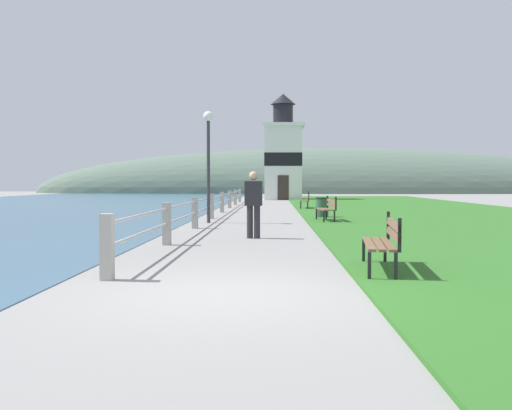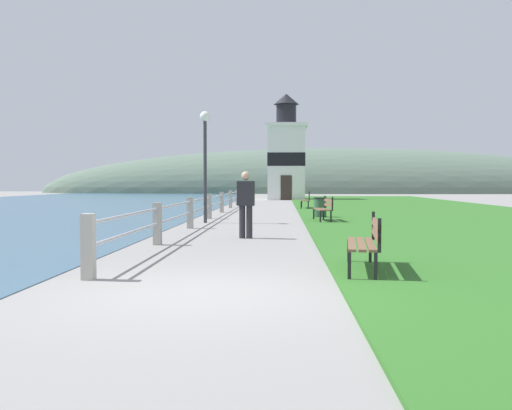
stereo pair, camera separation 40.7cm
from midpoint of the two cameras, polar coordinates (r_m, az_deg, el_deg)
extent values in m
plane|color=gray|center=(7.51, -5.13, -8.85)|extent=(160.00, 160.00, 0.00)
cube|color=#2D6623|center=(28.22, 16.11, -0.67)|extent=(12.00, 59.95, 0.06)
cube|color=#A8A399|center=(8.79, -15.96, -4.05)|extent=(0.18, 0.18, 0.99)
cube|color=#A8A399|center=(13.33, -9.79, -1.86)|extent=(0.18, 0.18, 0.99)
cube|color=#A8A399|center=(17.96, -6.78, -0.77)|extent=(0.18, 0.18, 0.99)
cube|color=#A8A399|center=(22.63, -5.00, -0.13)|extent=(0.18, 0.18, 0.99)
cube|color=#A8A399|center=(27.31, -3.84, 0.29)|extent=(0.18, 0.18, 0.99)
cube|color=#A8A399|center=(31.99, -3.01, 0.58)|extent=(0.18, 0.18, 0.99)
cube|color=#A8A399|center=(36.69, -2.40, 0.80)|extent=(0.18, 0.18, 0.99)
cube|color=#A8A399|center=(41.39, -1.93, 0.98)|extent=(0.18, 0.18, 0.99)
cylinder|color=#B2B2B7|center=(24.95, -4.37, 0.89)|extent=(0.06, 32.97, 0.06)
cylinder|color=#B2B2B7|center=(24.96, -4.37, 0.10)|extent=(0.06, 32.97, 0.06)
cube|color=brown|center=(9.24, 9.97, -3.83)|extent=(0.32, 1.90, 0.04)
cube|color=brown|center=(9.25, 10.88, -3.83)|extent=(0.32, 1.90, 0.04)
cube|color=brown|center=(9.26, 11.79, -3.83)|extent=(0.32, 1.90, 0.04)
cube|color=brown|center=(9.24, 12.35, -1.87)|extent=(0.27, 1.89, 0.11)
cube|color=brown|center=(9.25, 12.34, -2.85)|extent=(0.27, 1.89, 0.11)
cube|color=black|center=(8.36, 9.89, -6.17)|extent=(0.06, 0.06, 0.45)
cube|color=black|center=(10.19, 9.58, -4.64)|extent=(0.06, 0.06, 0.45)
cube|color=black|center=(8.38, 12.44, -6.17)|extent=(0.06, 0.06, 0.45)
cube|color=black|center=(10.20, 11.67, -4.65)|extent=(0.06, 0.06, 0.45)
cube|color=black|center=(8.33, 12.80, -2.97)|extent=(0.06, 0.06, 0.49)
cube|color=black|center=(10.16, 11.96, -2.02)|extent=(0.06, 0.06, 0.49)
cube|color=brown|center=(20.69, 5.96, -0.43)|extent=(0.26, 1.65, 0.04)
cube|color=brown|center=(20.72, 6.36, -0.43)|extent=(0.26, 1.65, 0.04)
cube|color=brown|center=(20.74, 6.76, -0.42)|extent=(0.26, 1.65, 0.04)
cube|color=brown|center=(20.75, 7.00, 0.45)|extent=(0.20, 1.64, 0.11)
cube|color=brown|center=(20.75, 7.00, 0.02)|extent=(0.20, 1.64, 0.11)
cube|color=black|center=(19.92, 6.22, -1.24)|extent=(0.05, 0.05, 0.45)
cube|color=black|center=(21.49, 5.52, -0.98)|extent=(0.05, 0.05, 0.45)
cube|color=black|center=(19.98, 7.27, -1.23)|extent=(0.05, 0.05, 0.45)
cube|color=black|center=(21.55, 6.49, -0.97)|extent=(0.05, 0.05, 0.45)
cube|color=black|center=(19.97, 7.41, 0.11)|extent=(0.05, 0.05, 0.49)
cube|color=black|center=(21.53, 6.62, 0.28)|extent=(0.05, 0.05, 0.49)
cube|color=brown|center=(30.75, 4.20, 0.47)|extent=(0.21, 1.89, 0.04)
cube|color=brown|center=(30.75, 4.47, 0.47)|extent=(0.21, 1.89, 0.04)
cube|color=brown|center=(30.75, 4.74, 0.47)|extent=(0.21, 1.89, 0.04)
cube|color=brown|center=(30.74, 4.91, 1.06)|extent=(0.15, 1.89, 0.11)
cube|color=brown|center=(30.75, 4.91, 0.77)|extent=(0.15, 1.89, 0.11)
cube|color=black|center=(29.85, 4.10, -0.06)|extent=(0.05, 0.05, 0.45)
cube|color=black|center=(31.68, 4.14, 0.08)|extent=(0.05, 0.05, 0.45)
cube|color=black|center=(29.84, 4.81, -0.06)|extent=(0.05, 0.05, 0.45)
cube|color=black|center=(31.68, 4.81, 0.08)|extent=(0.05, 0.05, 0.45)
cube|color=black|center=(29.83, 4.91, 0.84)|extent=(0.05, 0.05, 0.49)
cube|color=black|center=(31.66, 4.90, 0.93)|extent=(0.05, 0.05, 0.49)
cube|color=white|center=(47.50, 2.46, 4.17)|extent=(3.02, 3.02, 6.00)
cube|color=black|center=(47.51, 2.46, 4.53)|extent=(3.06, 3.06, 1.08)
cube|color=white|center=(47.70, 2.47, 7.92)|extent=(3.48, 3.48, 0.25)
cylinder|color=black|center=(47.80, 2.47, 9.04)|extent=(1.66, 1.66, 1.62)
cone|color=black|center=(47.97, 2.47, 10.53)|extent=(2.08, 2.08, 0.89)
cube|color=#332823|center=(45.94, 2.48, 1.74)|extent=(0.90, 0.06, 2.00)
cylinder|color=#28282D|center=(14.72, -1.41, -1.71)|extent=(0.16, 0.16, 0.84)
cylinder|color=#28282D|center=(14.68, -0.69, -1.72)|extent=(0.16, 0.16, 0.84)
cube|color=#232328|center=(14.67, -1.05, 1.17)|extent=(0.46, 0.30, 0.63)
sphere|color=tan|center=(14.67, -1.05, 2.94)|extent=(0.23, 0.23, 0.23)
cylinder|color=#2D5138|center=(22.92, 6.12, -0.34)|extent=(0.50, 0.50, 0.80)
cylinder|color=black|center=(22.90, 6.13, 0.71)|extent=(0.54, 0.54, 0.04)
cylinder|color=#333338|center=(20.33, -5.35, 3.28)|extent=(0.12, 0.12, 3.60)
sphere|color=white|center=(20.46, -5.37, 8.83)|extent=(0.36, 0.36, 0.36)
ellipsoid|color=#566B5B|center=(77.62, 7.03, 1.22)|extent=(80.00, 16.00, 12.00)
camera|label=1|loc=(0.20, -90.41, -0.02)|focal=40.00mm
camera|label=2|loc=(0.20, 89.59, 0.02)|focal=40.00mm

